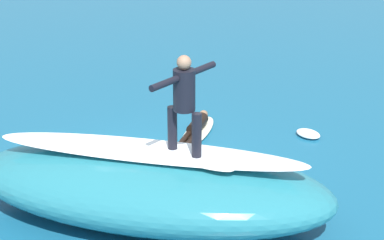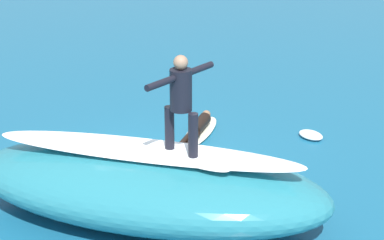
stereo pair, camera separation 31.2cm
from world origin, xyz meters
TOP-DOWN VIEW (x-y plane):
  - ground_plane at (0.00, 0.00)m, footprint 120.00×120.00m
  - wave_crest at (-0.12, 1.89)m, footprint 6.76×3.98m
  - wave_foam_lip at (-0.12, 1.89)m, footprint 5.46×2.08m
  - surfboard_riding at (-0.72, 2.02)m, footprint 1.91×1.61m
  - surfer_riding at (-0.72, 2.02)m, footprint 1.02×1.33m
  - surfboard_paddling at (-0.89, -1.81)m, footprint 1.04×2.03m
  - surfer_paddling at (-0.86, -1.69)m, footprint 0.68×1.63m
  - foam_patch_near at (1.30, 1.75)m, footprint 1.11×1.02m
  - foam_patch_mid at (-3.39, -1.71)m, footprint 0.71×0.75m

SIDE VIEW (x-z plane):
  - ground_plane at x=0.00m, z-range 0.00..0.00m
  - surfboard_paddling at x=-0.89m, z-range 0.00..0.09m
  - foam_patch_near at x=1.30m, z-range 0.00..0.13m
  - foam_patch_mid at x=-3.39m, z-range 0.00..0.13m
  - surfer_paddling at x=-0.86m, z-range 0.07..0.37m
  - wave_crest at x=-0.12m, z-range 0.00..1.22m
  - surfboard_riding at x=-0.72m, z-range 1.22..1.29m
  - wave_foam_lip at x=-0.12m, z-range 1.22..1.30m
  - surfer_riding at x=-0.72m, z-range 1.42..3.09m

